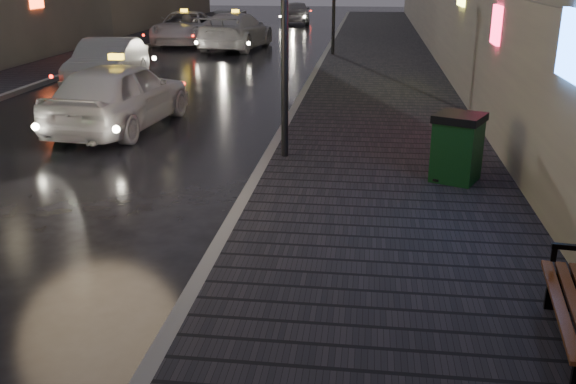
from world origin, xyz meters
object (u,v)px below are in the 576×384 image
taxi_near (119,95)px  car_left_mid (108,63)px  car_far (297,12)px  taxi_mid (236,31)px  trash_bin (457,147)px  taxi_far (185,28)px

taxi_near → car_left_mid: (-2.56, 5.56, -0.07)m
taxi_near → car_far: taxi_near is taller
car_left_mid → taxi_near: bearing=-70.8°
taxi_mid → car_far: size_ratio=1.31×
car_left_mid → car_far: 25.73m
taxi_near → car_far: 31.09m
taxi_near → car_far: size_ratio=1.10×
trash_bin → taxi_mid: 21.22m
taxi_near → taxi_far: bearing=-73.8°
trash_bin → car_far: (-6.81, 34.62, -0.00)m
taxi_mid → car_far: taxi_mid is taller
trash_bin → taxi_far: taxi_far is taller
trash_bin → taxi_far: (-11.05, 21.52, 0.04)m
taxi_near → trash_bin: bearing=160.2°
car_left_mid → taxi_far: bearing=88.7°
trash_bin → taxi_far: bearing=141.6°
taxi_mid → trash_bin: bearing=118.8°
taxi_far → car_far: size_ratio=1.29×
taxi_near → taxi_mid: bearing=-83.2°
taxi_far → car_far: 13.77m
taxi_mid → taxi_far: (-3.03, 1.87, -0.05)m
car_left_mid → taxi_mid: 10.75m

